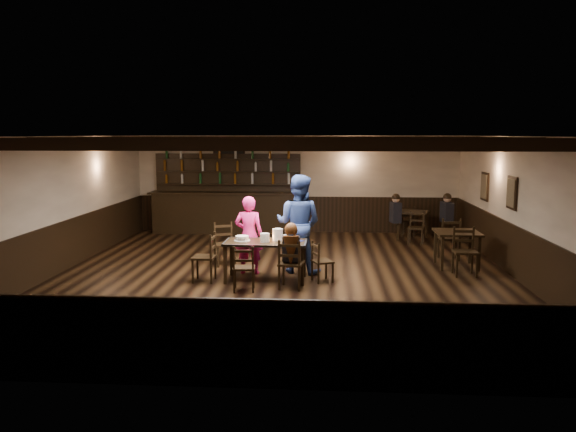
# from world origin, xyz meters

# --- Properties ---
(ground) EXTENTS (10.00, 10.00, 0.00)m
(ground) POSITION_xyz_m (0.00, 0.00, 0.00)
(ground) COLOR black
(ground) RESTS_ON ground
(room_shell) EXTENTS (9.02, 10.02, 2.71)m
(room_shell) POSITION_xyz_m (0.01, 0.04, 1.75)
(room_shell) COLOR beige
(room_shell) RESTS_ON ground
(dining_table) EXTENTS (1.55, 0.79, 0.75)m
(dining_table) POSITION_xyz_m (-0.30, -0.44, 0.67)
(dining_table) COLOR black
(dining_table) RESTS_ON ground
(chair_near_left) EXTENTS (0.42, 0.40, 0.82)m
(chair_near_left) POSITION_xyz_m (-0.60, -1.24, 0.48)
(chair_near_left) COLOR black
(chair_near_left) RESTS_ON ground
(chair_near_right) EXTENTS (0.48, 0.46, 0.90)m
(chair_near_right) POSITION_xyz_m (0.20, -1.04, 0.53)
(chair_near_right) COLOR black
(chair_near_right) RESTS_ON ground
(chair_end_left) EXTENTS (0.42, 0.44, 0.92)m
(chair_end_left) POSITION_xyz_m (-1.37, -0.58, 0.54)
(chair_end_left) COLOR black
(chair_end_left) RESTS_ON ground
(chair_end_right) EXTENTS (0.46, 0.46, 0.77)m
(chair_end_right) POSITION_xyz_m (0.71, -0.48, 0.45)
(chair_end_right) COLOR black
(chair_end_right) RESTS_ON ground
(chair_far_pushed) EXTENTS (0.53, 0.52, 0.90)m
(chair_far_pushed) POSITION_xyz_m (-1.31, 0.80, 0.52)
(chair_far_pushed) COLOR black
(chair_far_pushed) RESTS_ON ground
(woman_pink) EXTENTS (0.58, 0.40, 1.55)m
(woman_pink) POSITION_xyz_m (-0.68, 0.08, 0.77)
(woman_pink) COLOR #FF1E81
(woman_pink) RESTS_ON ground
(man_blue) EXTENTS (1.13, 0.99, 1.96)m
(man_blue) POSITION_xyz_m (0.28, 0.25, 0.98)
(man_blue) COLOR navy
(man_blue) RESTS_ON ground
(seated_person) EXTENTS (0.31, 0.46, 0.76)m
(seated_person) POSITION_xyz_m (0.21, -0.98, 0.80)
(seated_person) COLOR black
(seated_person) RESTS_ON ground
(cake) EXTENTS (0.31, 0.31, 0.10)m
(cake) POSITION_xyz_m (-0.75, -0.42, 0.79)
(cake) COLOR white
(cake) RESTS_ON dining_table
(plate_stack_a) EXTENTS (0.17, 0.17, 0.16)m
(plate_stack_a) POSITION_xyz_m (-0.31, -0.50, 0.83)
(plate_stack_a) COLOR white
(plate_stack_a) RESTS_ON dining_table
(plate_stack_b) EXTENTS (0.19, 0.19, 0.23)m
(plate_stack_b) POSITION_xyz_m (-0.08, -0.35, 0.87)
(plate_stack_b) COLOR white
(plate_stack_b) RESTS_ON dining_table
(tea_light) EXTENTS (0.06, 0.06, 0.06)m
(tea_light) POSITION_xyz_m (-0.26, -0.38, 0.78)
(tea_light) COLOR #A5A8AD
(tea_light) RESTS_ON dining_table
(salt_shaker) EXTENTS (0.03, 0.03, 0.08)m
(salt_shaker) POSITION_xyz_m (0.03, -0.49, 0.79)
(salt_shaker) COLOR silver
(salt_shaker) RESTS_ON dining_table
(pepper_shaker) EXTENTS (0.04, 0.04, 0.10)m
(pepper_shaker) POSITION_xyz_m (0.09, -0.52, 0.80)
(pepper_shaker) COLOR #A5A8AD
(pepper_shaker) RESTS_ON dining_table
(drink_glass) EXTENTS (0.07, 0.07, 0.11)m
(drink_glass) POSITION_xyz_m (0.05, -0.33, 0.81)
(drink_glass) COLOR silver
(drink_glass) RESTS_ON dining_table
(menu_red) EXTENTS (0.29, 0.20, 0.00)m
(menu_red) POSITION_xyz_m (0.18, -0.59, 0.75)
(menu_red) COLOR maroon
(menu_red) RESTS_ON dining_table
(menu_blue) EXTENTS (0.39, 0.37, 0.00)m
(menu_blue) POSITION_xyz_m (0.24, -0.33, 0.75)
(menu_blue) COLOR #0E1348
(menu_blue) RESTS_ON dining_table
(bar_counter) EXTENTS (4.29, 0.70, 2.20)m
(bar_counter) POSITION_xyz_m (-1.93, 4.72, 0.73)
(bar_counter) COLOR black
(bar_counter) RESTS_ON ground
(back_table_a) EXTENTS (0.88, 0.88, 0.75)m
(back_table_a) POSITION_xyz_m (3.54, 0.89, 0.65)
(back_table_a) COLOR black
(back_table_a) RESTS_ON ground
(back_table_b) EXTENTS (0.96, 0.96, 0.75)m
(back_table_b) POSITION_xyz_m (3.09, 3.96, 0.65)
(back_table_b) COLOR black
(back_table_b) RESTS_ON ground
(bg_patron_left) EXTENTS (0.28, 0.40, 0.76)m
(bg_patron_left) POSITION_xyz_m (2.63, 3.81, 0.84)
(bg_patron_left) COLOR black
(bg_patron_left) RESTS_ON ground
(bg_patron_right) EXTENTS (0.30, 0.41, 0.77)m
(bg_patron_right) POSITION_xyz_m (3.95, 3.89, 0.85)
(bg_patron_right) COLOR black
(bg_patron_right) RESTS_ON ground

